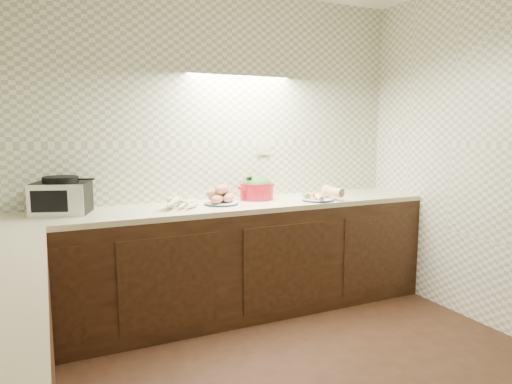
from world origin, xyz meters
name	(u,v)px	position (x,y,z in m)	size (l,w,h in m)	color
room	(326,98)	(0.00, 0.00, 1.63)	(3.60, 3.60, 2.60)	black
counter	(152,314)	(-0.68, 0.68, 0.45)	(3.60, 3.60, 0.90)	black
toaster_oven	(61,196)	(-1.09, 1.61, 1.02)	(0.43, 0.38, 0.26)	black
parsnip_pile	(178,204)	(-0.30, 1.48, 0.93)	(0.37, 0.42, 0.08)	beige
sweet_potato_plate	(221,197)	(0.04, 1.51, 0.96)	(0.27, 0.27, 0.16)	#141F42
onion_bowl	(224,197)	(0.11, 1.62, 0.94)	(0.14, 0.14, 0.11)	black
dutch_oven	(257,188)	(0.41, 1.62, 0.99)	(0.35, 0.34, 0.19)	#B41725
veg_plate	(322,195)	(0.89, 1.36, 0.94)	(0.32, 0.30, 0.12)	#141F42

